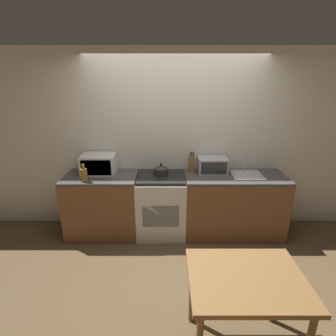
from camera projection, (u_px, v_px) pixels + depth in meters
name	position (u px, v px, depth m)	size (l,w,h in m)	color
ground_plane	(176.00, 262.00, 3.29)	(16.00, 16.00, 0.00)	brown
wall_back	(174.00, 142.00, 3.85)	(10.00, 0.06, 2.60)	silver
counter_left_run	(103.00, 205.00, 3.81)	(1.01, 0.62, 0.90)	brown
counter_right_run	(233.00, 205.00, 3.81)	(1.41, 0.62, 0.90)	brown
stove_range	(161.00, 205.00, 3.81)	(0.69, 0.62, 0.90)	silver
kettle	(161.00, 170.00, 3.69)	(0.21, 0.21, 0.17)	#2D2D2D
microwave	(98.00, 164.00, 3.72)	(0.47, 0.35, 0.27)	silver
bottle	(83.00, 175.00, 3.43)	(0.09, 0.09, 0.24)	olive
knife_block	(191.00, 164.00, 3.76)	(0.09, 0.10, 0.30)	brown
toaster_oven	(212.00, 165.00, 3.76)	(0.41, 0.29, 0.22)	#ADAFB5
sink_basin	(246.00, 174.00, 3.66)	(0.41, 0.40, 0.24)	#ADAFB5
dining_table	(245.00, 288.00, 2.03)	(0.89, 0.69, 0.77)	brown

